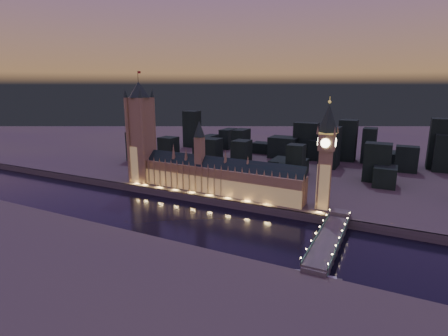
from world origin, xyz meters
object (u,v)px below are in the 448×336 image
at_px(victoria_tower, 141,128).
at_px(elizabeth_tower, 327,148).
at_px(river_boat, 309,277).
at_px(palace_of_westminster, 215,176).
at_px(westminster_bridge, 330,240).

relative_size(victoria_tower, elizabeth_tower, 1.24).
bearing_deg(river_boat, elizabeth_tower, 97.63).
relative_size(palace_of_westminster, westminster_bridge, 1.79).
xyz_separation_m(victoria_tower, elizabeth_tower, (218.00, -0.01, -6.46)).
distance_m(victoria_tower, elizabeth_tower, 218.10).
bearing_deg(river_boat, westminster_bridge, 87.03).
bearing_deg(elizabeth_tower, river_boat, -82.37).
bearing_deg(river_boat, victoria_tower, 152.87).
distance_m(elizabeth_tower, river_boat, 137.50).
bearing_deg(westminster_bridge, river_boat, -92.97).
relative_size(victoria_tower, river_boat, 3.06).
xyz_separation_m(elizabeth_tower, westminster_bridge, (18.90, -65.37, -60.90)).
bearing_deg(westminster_bridge, victoria_tower, 164.57).
relative_size(elizabeth_tower, westminster_bridge, 0.94).
bearing_deg(victoria_tower, river_boat, -27.13).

